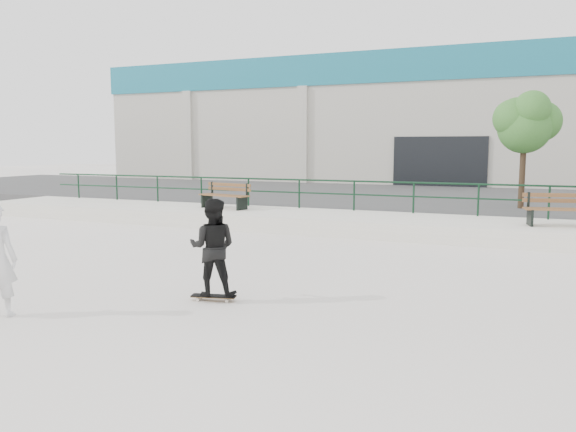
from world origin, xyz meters
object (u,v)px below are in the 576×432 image
at_px(skateboard, 214,296).
at_px(standing_skater, 213,247).
at_px(bench_left, 225,196).
at_px(tree, 526,121).
at_px(bench_right, 562,210).

bearing_deg(skateboard, standing_skater, 121.14).
height_order(bench_left, standing_skater, standing_skater).
bearing_deg(tree, standing_skater, -110.42).
height_order(tree, skateboard, tree).
bearing_deg(bench_right, tree, 91.04).
relative_size(bench_right, tree, 0.50).
bearing_deg(bench_right, standing_skater, -136.20).
xyz_separation_m(bench_left, skateboard, (4.76, -8.97, -0.87)).
xyz_separation_m(skateboard, standing_skater, (-0.00, 0.00, 0.87)).
distance_m(bench_left, standing_skater, 10.16).
xyz_separation_m(bench_right, skateboard, (-5.88, -8.66, -0.87)).
bearing_deg(tree, bench_left, -156.99).
bearing_deg(bench_right, bench_left, 166.29).
bearing_deg(standing_skater, tree, -128.23).
bearing_deg(bench_left, skateboard, -50.07).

